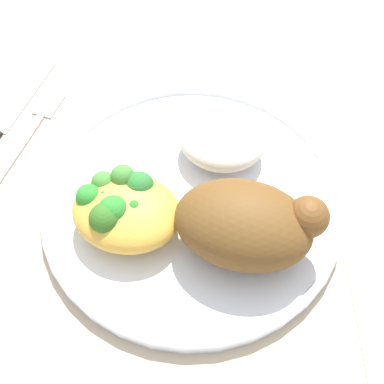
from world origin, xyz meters
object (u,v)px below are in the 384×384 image
object	(u,v)px
mac_cheese_with_broccoli	(123,209)
fork	(28,134)
plate	(192,202)
roasted_chicken	(248,224)
rice_pile	(222,139)

from	to	relation	value
mac_cheese_with_broccoli	fork	distance (m)	0.16
plate	fork	bearing A→B (deg)	166.73
plate	roasted_chicken	world-z (taller)	roasted_chicken
plate	rice_pile	bearing A→B (deg)	76.20
roasted_chicken	rice_pile	size ratio (longest dim) A/B	1.51
mac_cheese_with_broccoli	rice_pile	bearing A→B (deg)	56.24
plate	fork	world-z (taller)	plate
plate	mac_cheese_with_broccoli	distance (m)	0.07
fork	plate	bearing A→B (deg)	-13.27
fork	mac_cheese_with_broccoli	bearing A→B (deg)	-31.55
plate	fork	distance (m)	0.19
roasted_chicken	fork	world-z (taller)	roasted_chicken
roasted_chicken	rice_pile	world-z (taller)	roasted_chicken
rice_pile	mac_cheese_with_broccoli	xyz separation A→B (m)	(-0.07, -0.10, 0.01)
mac_cheese_with_broccoli	fork	size ratio (longest dim) A/B	0.67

